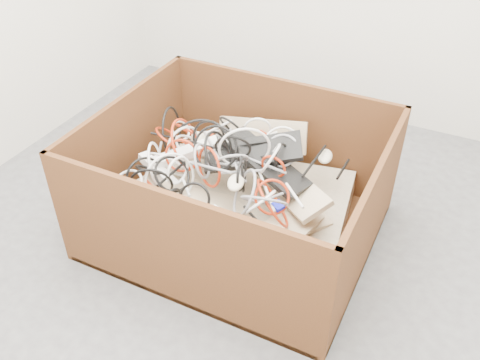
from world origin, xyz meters
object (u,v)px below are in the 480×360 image
at_px(cardboard_box, 235,207).
at_px(power_strip_left, 186,153).
at_px(power_strip_right, 158,171).
at_px(vga_plug, 278,206).

relative_size(cardboard_box, power_strip_left, 3.92).
bearing_deg(power_strip_left, power_strip_right, -168.12).
bearing_deg(vga_plug, cardboard_box, -179.99).
height_order(power_strip_left, power_strip_right, power_strip_left).
bearing_deg(cardboard_box, power_strip_left, -179.66).
height_order(cardboard_box, vga_plug, cardboard_box).
relative_size(power_strip_right, vga_plug, 5.69).
height_order(cardboard_box, power_strip_right, cardboard_box).
xyz_separation_m(cardboard_box, vga_plug, (0.27, -0.15, 0.22)).
distance_m(cardboard_box, vga_plug, 0.38).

